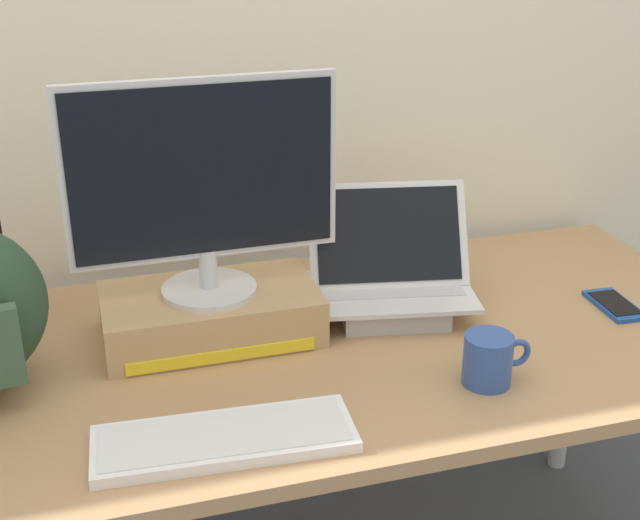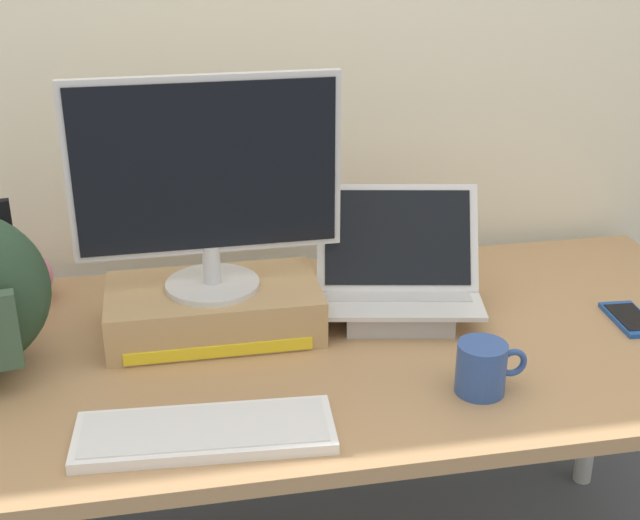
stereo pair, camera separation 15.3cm
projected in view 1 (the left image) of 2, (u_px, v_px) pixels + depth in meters
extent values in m
cube|color=silver|center=(255.00, 21.00, 1.95)|extent=(7.00, 0.10, 2.60)
cube|color=#A87F56|center=(320.00, 348.00, 1.73)|extent=(1.81, 0.84, 0.03)
cylinder|color=#B2B2B7|center=(570.00, 361.00, 2.41)|extent=(0.05, 0.05, 0.71)
cube|color=tan|center=(211.00, 314.00, 1.73)|extent=(0.43, 0.24, 0.10)
cube|color=yellow|center=(223.00, 356.00, 1.63)|extent=(0.37, 0.00, 0.02)
cylinder|color=silver|center=(209.00, 289.00, 1.70)|extent=(0.19, 0.19, 0.01)
cylinder|color=silver|center=(208.00, 268.00, 1.69)|extent=(0.04, 0.04, 0.08)
cube|color=silver|center=(203.00, 170.00, 1.61)|extent=(0.52, 0.02, 0.35)
cube|color=black|center=(204.00, 172.00, 1.60)|extent=(0.50, 0.01, 0.33)
cube|color=#ADADB2|center=(391.00, 303.00, 1.83)|extent=(0.25, 0.24, 0.05)
cube|color=silver|center=(391.00, 291.00, 1.82)|extent=(0.38, 0.29, 0.01)
cube|color=#B7B7BC|center=(390.00, 285.00, 1.83)|extent=(0.32, 0.18, 0.00)
cube|color=silver|center=(388.00, 235.00, 1.83)|extent=(0.36, 0.18, 0.20)
cube|color=black|center=(389.00, 235.00, 1.83)|extent=(0.32, 0.16, 0.18)
cube|color=white|center=(225.00, 439.00, 1.40)|extent=(0.44, 0.18, 0.02)
cube|color=silver|center=(224.00, 433.00, 1.39)|extent=(0.41, 0.15, 0.00)
cylinder|color=#2D4C93|center=(488.00, 360.00, 1.56)|extent=(0.09, 0.09, 0.10)
torus|color=#2D4C93|center=(517.00, 353.00, 1.57)|extent=(0.06, 0.01, 0.06)
cube|color=#19479E|center=(614.00, 305.00, 1.86)|extent=(0.08, 0.15, 0.01)
cube|color=black|center=(615.00, 303.00, 1.86)|extent=(0.07, 0.12, 0.00)
sphere|color=#CC7099|center=(10.00, 290.00, 1.81)|extent=(0.11, 0.11, 0.11)
sphere|color=black|center=(18.00, 292.00, 1.77)|extent=(0.02, 0.02, 0.02)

